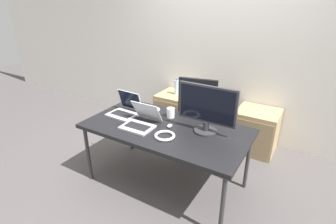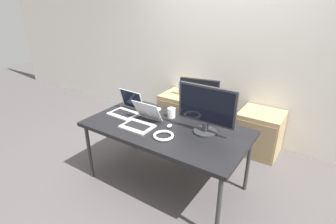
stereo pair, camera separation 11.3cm
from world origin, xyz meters
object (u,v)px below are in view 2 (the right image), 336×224
coffee_cup_white (171,113)px  laptop_left (141,121)px  cable_coil (163,136)px  coffee_cup_brown (157,113)px  cabinet_right (259,133)px  monitor (206,109)px  laptop_right (126,109)px  office_chair (201,128)px  water_bottle (181,87)px  cabinet_left (180,112)px  mouse (169,126)px

coffee_cup_white → laptop_left: bearing=-115.2°
cable_coil → coffee_cup_brown: bearing=133.3°
laptop_left → cabinet_right: bearing=55.8°
monitor → coffee_cup_white: size_ratio=5.48×
monitor → coffee_cup_brown: bearing=175.9°
laptop_right → cable_coil: bearing=-18.6°
office_chair → monitor: 0.84m
water_bottle → cabinet_left: bearing=-90.0°
monitor → cabinet_left: bearing=130.5°
coffee_cup_brown → cable_coil: 0.47m
laptop_left → cabinet_left: bearing=103.5°
laptop_right → monitor: (0.96, 0.07, 0.20)m
water_bottle → coffee_cup_white: (0.48, -1.00, 0.07)m
office_chair → coffee_cup_white: (-0.15, -0.45, 0.33)m
office_chair → cable_coil: 0.92m
laptop_right → coffee_cup_brown: laptop_right is taller
cabinet_right → coffee_cup_brown: size_ratio=6.16×
laptop_right → cable_coil: (0.67, -0.22, -0.04)m
coffee_cup_brown → water_bottle: bearing=107.4°
office_chair → mouse: office_chair is taller
cabinet_right → laptop_right: size_ratio=1.76×
laptop_right → mouse: 0.61m
cabinet_left → laptop_left: (0.32, -1.34, 0.47)m
laptop_right → monitor: 0.98m
coffee_cup_white → monitor: bearing=-14.1°
mouse → cable_coil: mouse is taller
coffee_cup_brown → laptop_left: bearing=-93.4°
cabinet_right → mouse: (-0.63, -1.22, 0.44)m
cable_coil → water_bottle: bearing=115.0°
office_chair → water_bottle: 0.88m
cabinet_left → monitor: size_ratio=0.99×
water_bottle → cabinet_right: bearing=-0.1°
cabinet_right → cable_coil: size_ratio=2.89×
cabinet_left → cabinet_right: same height
cabinet_left → coffee_cup_white: 1.21m
office_chair → laptop_left: bearing=-111.7°
laptop_left → cable_coil: bearing=-12.7°
cabinet_left → cabinet_right: size_ratio=1.00×
cable_coil → laptop_left: bearing=167.3°
office_chair → laptop_right: (-0.64, -0.64, 0.33)m
water_bottle → laptop_right: bearing=-90.4°
coffee_cup_brown → monitor: bearing=-4.1°
water_bottle → monitor: 1.49m
cabinet_right → laptop_right: laptop_right is taller
laptop_right → monitor: monitor is taller
cabinet_right → laptop_right: 1.78m
laptop_left → monitor: size_ratio=0.61×
water_bottle → laptop_left: 1.38m
office_chair → cabinet_right: size_ratio=1.92×
water_bottle → laptop_left: (0.32, -1.34, 0.07)m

